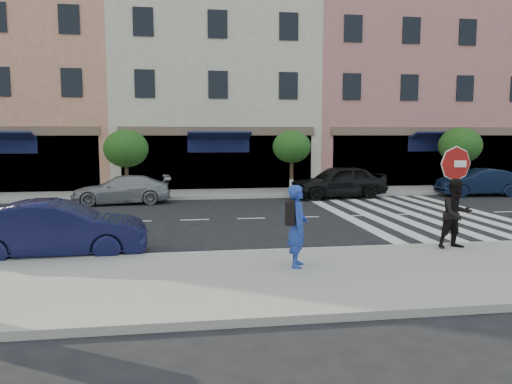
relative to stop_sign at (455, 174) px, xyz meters
name	(u,v)px	position (x,y,z in m)	size (l,w,h in m)	color
ground	(271,242)	(-4.46, 1.67, -2.01)	(120.00, 120.00, 0.00)	black
sidewalk_near	(304,278)	(-4.46, -2.08, -1.93)	(60.00, 4.50, 0.15)	gray
sidewalk_far	(231,193)	(-4.46, 12.67, -1.93)	(60.00, 3.00, 0.15)	gray
building_west_mid	(26,63)	(-15.46, 18.67, 4.99)	(10.00, 9.00, 14.00)	tan
building_centre	(212,92)	(-4.96, 18.67, 3.49)	(11.00, 9.00, 11.00)	beige
building_east_mid	(402,78)	(7.04, 18.67, 4.49)	(13.00, 9.00, 13.00)	tan
street_tree_wb	(126,149)	(-9.46, 12.47, 0.30)	(2.10, 2.10, 3.06)	#473323
street_tree_c	(292,147)	(-1.46, 12.47, 0.35)	(1.90, 1.90, 3.04)	#473323
street_tree_ea	(460,146)	(7.54, 12.47, 0.39)	(2.20, 2.20, 3.19)	#473323
stop_sign	(455,174)	(0.00, 0.00, 0.00)	(0.88, 0.25, 2.56)	gray
photographer	(298,226)	(-4.46, -1.44, -0.97)	(0.65, 0.42, 1.78)	#223D9D
walker	(456,214)	(-0.12, -0.33, -0.98)	(0.85, 0.66, 1.75)	black
car_near_mid	(57,229)	(-9.92, 0.78, -1.31)	(1.48, 4.24, 1.40)	black
car_far_left	(121,190)	(-9.48, 10.29, -1.40)	(1.70, 4.19, 1.22)	gray
car_far_mid	(338,182)	(0.41, 10.77, -1.23)	(1.83, 4.55, 1.55)	black
car_far_right	(479,182)	(7.48, 10.54, -1.35)	(1.40, 4.01, 1.32)	black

